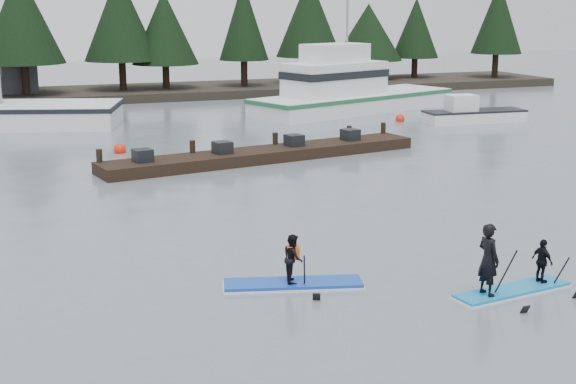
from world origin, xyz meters
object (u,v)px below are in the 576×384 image
object	(u,v)px
fishing_boat_medium	(349,102)
paddleboard_solo	(293,271)
paddleboard_duo	(507,269)
floating_dock	(264,155)

from	to	relation	value
fishing_boat_medium	paddleboard_solo	bearing A→B (deg)	-136.85
paddleboard_solo	paddleboard_duo	bearing A→B (deg)	-11.46
fishing_boat_medium	floating_dock	distance (m)	16.49
paddleboard_solo	floating_dock	bearing A→B (deg)	88.82
fishing_boat_medium	floating_dock	size ratio (longest dim) A/B	1.00
fishing_boat_medium	paddleboard_duo	distance (m)	32.10
floating_dock	paddleboard_duo	distance (m)	17.41
fishing_boat_medium	paddleboard_solo	world-z (taller)	fishing_boat_medium
floating_dock	paddleboard_duo	size ratio (longest dim) A/B	4.69
fishing_boat_medium	floating_dock	xyz separation A→B (m)	(-10.01, -13.10, -0.35)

